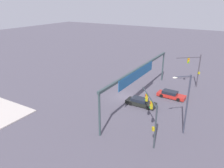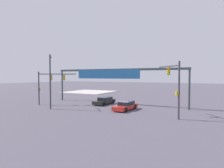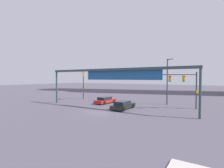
{
  "view_description": "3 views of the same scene",
  "coord_description": "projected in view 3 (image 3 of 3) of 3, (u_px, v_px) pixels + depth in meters",
  "views": [
    {
      "loc": [
        30.87,
        15.99,
        15.87
      ],
      "look_at": [
        2.94,
        -0.69,
        3.28
      ],
      "focal_mm": 34.85,
      "sensor_mm": 36.0,
      "label": 1
    },
    {
      "loc": [
        -15.21,
        32.2,
        4.82
      ],
      "look_at": [
        1.87,
        0.44,
        3.3
      ],
      "focal_mm": 31.41,
      "sensor_mm": 36.0,
      "label": 2
    },
    {
      "loc": [
        13.63,
        -18.85,
        4.6
      ],
      "look_at": [
        2.08,
        -0.25,
        3.84
      ],
      "focal_mm": 27.89,
      "sensor_mm": 36.0,
      "label": 3
    }
  ],
  "objects": [
    {
      "name": "sedan_car_approaching",
      "position": [
        105.0,
        100.0,
        31.42
      ],
      "size": [
        1.98,
        4.85,
        1.21
      ],
      "rotation": [
        0.0,
        0.0,
        1.53
      ],
      "color": "#B1231D",
      "rests_on": "ground"
    },
    {
      "name": "traffic_signal_opposite_side",
      "position": [
        186.0,
        83.0,
        25.47
      ],
      "size": [
        5.2,
        3.85,
        5.5
      ],
      "rotation": [
        0.0,
        0.0,
        -2.49
      ],
      "color": "#31383E",
      "rests_on": "ground"
    },
    {
      "name": "sedan_car_waiting_far",
      "position": [
        123.0,
        105.0,
        25.74
      ],
      "size": [
        1.87,
        4.86,
        1.21
      ],
      "rotation": [
        0.0,
        0.0,
        1.57
      ],
      "color": "black",
      "rests_on": "ground"
    },
    {
      "name": "ground_plane",
      "position": [
        100.0,
        112.0,
        23.35
      ],
      "size": [
        208.38,
        208.38,
        0.0
      ],
      "primitive_type": "plane",
      "color": "#4F4A57"
    },
    {
      "name": "streetlamp_curved_arm",
      "position": [
        168.0,
        78.0,
        29.74
      ],
      "size": [
        1.69,
        1.89,
        7.87
      ],
      "rotation": [
        0.0,
        0.0,
        -0.85
      ],
      "color": "#353746",
      "rests_on": "ground"
    },
    {
      "name": "overhead_sign_gantry",
      "position": [
        114.0,
        74.0,
        25.39
      ],
      "size": [
        23.97,
        0.43,
        6.01
      ],
      "color": "#314144",
      "rests_on": "ground"
    },
    {
      "name": "traffic_signal_near_corner",
      "position": [
        83.0,
        80.0,
        36.77
      ],
      "size": [
        3.25,
        4.05,
        6.44
      ],
      "rotation": [
        0.0,
        0.0,
        -0.87
      ],
      "color": "#3E3A42",
      "rests_on": "ground"
    }
  ]
}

